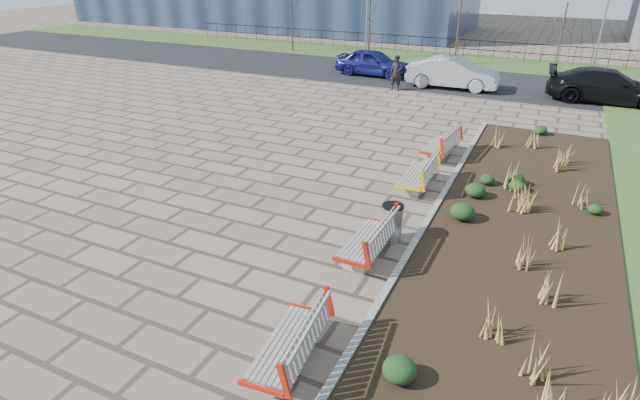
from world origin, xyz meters
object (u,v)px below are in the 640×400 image
at_px(bench_a, 287,341).
at_px(lamp_west, 367,12).
at_px(bench_b, 366,238).
at_px(lamp_east, 603,23).
at_px(car_blue, 373,62).
at_px(car_black, 607,86).
at_px(bench_d, 440,143).
at_px(pedestrian, 396,73).
at_px(bench_c, 417,173).
at_px(car_silver, 453,73).
at_px(litter_bin, 392,223).

relative_size(bench_a, lamp_west, 0.35).
relative_size(bench_a, bench_b, 1.00).
bearing_deg(lamp_east, car_blue, -157.49).
bearing_deg(car_black, bench_d, 150.45).
distance_m(bench_a, car_black, 22.48).
bearing_deg(pedestrian, lamp_east, 33.72).
relative_size(pedestrian, car_black, 0.34).
bearing_deg(bench_c, car_black, 67.13).
distance_m(bench_b, car_silver, 17.74).
distance_m(bench_c, car_silver, 13.47).
height_order(pedestrian, lamp_west, lamp_west).
relative_size(bench_c, lamp_east, 0.35).
bearing_deg(car_silver, litter_bin, -174.92).
relative_size(litter_bin, car_black, 0.18).
relative_size(bench_c, car_silver, 0.44).
bearing_deg(bench_d, bench_b, -84.37).
relative_size(car_black, lamp_east, 0.90).
bearing_deg(bench_d, car_silver, 105.44).
height_order(bench_d, car_black, car_black).
bearing_deg(car_black, lamp_east, 2.98).
xyz_separation_m(bench_b, litter_bin, (0.30, 1.00, -0.03)).
height_order(lamp_west, lamp_east, same).
bearing_deg(car_black, car_silver, 90.11).
relative_size(pedestrian, car_silver, 0.38).
height_order(bench_a, bench_c, same).
bearing_deg(bench_d, bench_c, -84.37).
relative_size(pedestrian, lamp_west, 0.30).
bearing_deg(lamp_west, bench_b, -69.14).
distance_m(bench_d, car_silver, 10.53).
height_order(bench_a, lamp_east, lamp_east).
relative_size(bench_c, pedestrian, 1.15).
relative_size(car_blue, car_black, 0.81).
bearing_deg(car_black, bench_a, 163.57).
xyz_separation_m(car_blue, lamp_east, (11.71, 4.85, 2.27)).
xyz_separation_m(car_silver, lamp_west, (-7.21, 5.97, 2.23)).
distance_m(bench_a, litter_bin, 4.85).
bearing_deg(lamp_east, car_silver, -138.68).
bearing_deg(bench_c, car_blue, 114.02).
distance_m(bench_d, car_black, 12.02).
bearing_deg(car_black, car_blue, 83.92).
distance_m(bench_b, lamp_east, 24.28).
xyz_separation_m(car_silver, car_black, (7.31, 0.30, -0.00)).
bearing_deg(car_black, litter_bin, 160.67).
xyz_separation_m(bench_d, car_black, (5.52, 10.67, 0.30)).
xyz_separation_m(car_black, lamp_west, (-14.52, 5.68, 2.24)).
height_order(litter_bin, car_blue, car_blue).
relative_size(litter_bin, pedestrian, 0.52).
distance_m(bench_a, car_blue, 23.59).
bearing_deg(car_blue, lamp_east, -64.99).
xyz_separation_m(bench_d, lamp_east, (5.00, 16.35, 2.54)).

